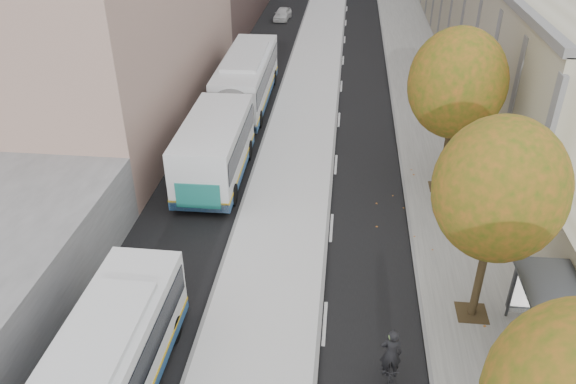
# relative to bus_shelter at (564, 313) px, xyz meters

# --- Properties ---
(bus_platform) EXTENTS (4.25, 150.00, 0.15)m
(bus_platform) POSITION_rel_bus_shelter_xyz_m (-9.56, 24.04, -2.11)
(bus_platform) COLOR silver
(bus_platform) RESTS_ON ground
(sidewalk) EXTENTS (4.75, 150.00, 0.08)m
(sidewalk) POSITION_rel_bus_shelter_xyz_m (-1.56, 24.04, -2.15)
(sidewalk) COLOR gray
(sidewalk) RESTS_ON ground
(bus_shelter) EXTENTS (1.90, 4.40, 2.53)m
(bus_shelter) POSITION_rel_bus_shelter_xyz_m (0.00, 0.00, 0.00)
(bus_shelter) COLOR #383A3F
(bus_shelter) RESTS_ON sidewalk
(tree_c) EXTENTS (4.20, 4.20, 7.28)m
(tree_c) POSITION_rel_bus_shelter_xyz_m (-2.09, 2.04, 3.06)
(tree_c) COLOR black
(tree_c) RESTS_ON sidewalk
(tree_d) EXTENTS (4.40, 4.40, 7.60)m
(tree_d) POSITION_rel_bus_shelter_xyz_m (-2.09, 11.04, 3.28)
(tree_d) COLOR black
(tree_d) RESTS_ON sidewalk
(bus_far) EXTENTS (3.03, 19.26, 3.20)m
(bus_far) POSITION_rel_bus_shelter_xyz_m (-13.43, 16.72, -0.44)
(bus_far) COLOR silver
(bus_far) RESTS_ON ground
(cyclist) EXTENTS (0.66, 1.80, 2.30)m
(cyclist) POSITION_rel_bus_shelter_xyz_m (-5.26, -1.44, -1.33)
(cyclist) COLOR black
(cyclist) RESTS_ON ground
(distant_car) EXTENTS (1.73, 3.61, 1.19)m
(distant_car) POSITION_rel_bus_shelter_xyz_m (-13.72, 43.54, -1.59)
(distant_car) COLOR silver
(distant_car) RESTS_ON ground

